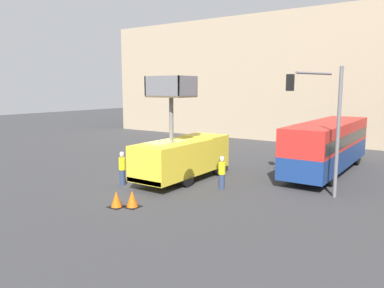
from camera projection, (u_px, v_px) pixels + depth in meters
name	position (u px, v px, depth m)	size (l,w,h in m)	color
ground_plane	(158.00, 180.00, 22.13)	(120.00, 120.00, 0.00)	#38383A
building_backdrop_far	(299.00, 78.00, 40.94)	(44.00, 10.00, 12.88)	tan
utility_truck	(182.00, 155.00, 21.93)	(2.40, 6.84, 6.06)	yellow
city_bus	(328.00, 143.00, 24.08)	(2.58, 11.29, 3.26)	navy
traffic_light_pole	(320.00, 110.00, 18.92)	(3.13, 2.88, 6.46)	slate
road_worker_near_truck	(122.00, 168.00, 20.99)	(0.38, 0.38, 1.90)	navy
road_worker_directing	(222.00, 173.00, 20.11)	(0.38, 0.38, 1.81)	navy
traffic_cone_near_truck	(132.00, 199.00, 17.14)	(0.68, 0.68, 0.78)	black
traffic_cone_mid_road	(116.00, 200.00, 17.13)	(0.65, 0.65, 0.75)	black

